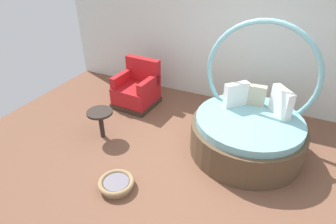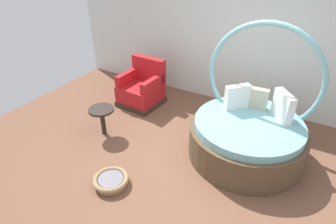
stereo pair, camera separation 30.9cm
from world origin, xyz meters
name	(u,v)px [view 2 (the right image)]	position (x,y,z in m)	size (l,w,h in m)	color
ground_plane	(196,167)	(0.00, 0.00, -0.01)	(8.00, 8.00, 0.02)	brown
back_wall	(250,38)	(0.00, 2.31, 1.40)	(8.00, 0.12, 2.81)	silver
round_daybed	(248,131)	(0.56, 0.71, 0.42)	(1.80, 1.80, 2.05)	brown
red_armchair	(142,89)	(-1.84, 1.28, 0.33)	(0.85, 0.85, 0.94)	#38281E
pet_basket	(111,181)	(-0.90, -0.93, 0.07)	(0.51, 0.51, 0.13)	#9E7F56
side_table	(102,113)	(-1.81, -0.01, 0.43)	(0.44, 0.44, 0.52)	#2D231E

